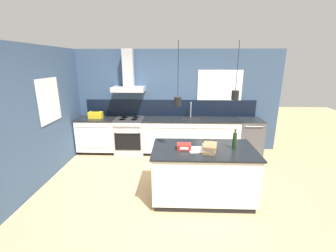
# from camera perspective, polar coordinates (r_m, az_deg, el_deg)

# --- Properties ---
(ground_plane) EXTENTS (16.00, 16.00, 0.00)m
(ground_plane) POSITION_cam_1_polar(r_m,az_deg,el_deg) (4.44, -0.04, -15.14)
(ground_plane) COLOR tan
(ground_plane) RESTS_ON ground
(wall_back) EXTENTS (5.60, 2.47, 2.60)m
(wall_back) POSITION_cam_1_polar(r_m,az_deg,el_deg) (5.87, 0.01, 6.82)
(wall_back) COLOR #354C6B
(wall_back) RESTS_ON ground_plane
(wall_left) EXTENTS (0.08, 3.80, 2.60)m
(wall_left) POSITION_cam_1_polar(r_m,az_deg,el_deg) (5.26, -27.25, 3.40)
(wall_left) COLOR #354C6B
(wall_left) RESTS_ON ground_plane
(counter_run_left) EXTENTS (0.97, 0.64, 0.91)m
(counter_run_left) POSITION_cam_1_polar(r_m,az_deg,el_deg) (6.13, -17.39, -2.14)
(counter_run_left) COLOR black
(counter_run_left) RESTS_ON ground_plane
(counter_run_sink) EXTENTS (2.40, 0.64, 1.31)m
(counter_run_sink) POSITION_cam_1_polar(r_m,az_deg,el_deg) (5.80, 5.74, -2.50)
(counter_run_sink) COLOR black
(counter_run_sink) RESTS_ON ground_plane
(oven_range) EXTENTS (0.74, 0.66, 0.91)m
(oven_range) POSITION_cam_1_polar(r_m,az_deg,el_deg) (5.90, -9.61, -2.38)
(oven_range) COLOR #B5B5BA
(oven_range) RESTS_ON ground_plane
(dishwasher) EXTENTS (0.58, 0.65, 0.91)m
(dishwasher) POSITION_cam_1_polar(r_m,az_deg,el_deg) (6.08, 19.86, -2.58)
(dishwasher) COLOR #4C4C51
(dishwasher) RESTS_ON ground_plane
(kitchen_island) EXTENTS (1.71, 0.98, 0.91)m
(kitchen_island) POSITION_cam_1_polar(r_m,az_deg,el_deg) (3.97, 8.80, -11.70)
(kitchen_island) COLOR black
(kitchen_island) RESTS_ON ground_plane
(bottle_on_island) EXTENTS (0.07, 0.07, 0.33)m
(bottle_on_island) POSITION_cam_1_polar(r_m,az_deg,el_deg) (3.85, 16.56, -3.54)
(bottle_on_island) COLOR #193319
(bottle_on_island) RESTS_ON kitchen_island
(book_stack) EXTENTS (0.28, 0.38, 0.13)m
(book_stack) POSITION_cam_1_polar(r_m,az_deg,el_deg) (3.65, 10.50, -5.48)
(book_stack) COLOR olive
(book_stack) RESTS_ON kitchen_island
(red_supply_box) EXTENTS (0.23, 0.17, 0.09)m
(red_supply_box) POSITION_cam_1_polar(r_m,az_deg,el_deg) (3.70, 4.08, -5.22)
(red_supply_box) COLOR red
(red_supply_box) RESTS_ON kitchen_island
(paper_pile) EXTENTS (0.39, 0.31, 0.01)m
(paper_pile) POSITION_cam_1_polar(r_m,az_deg,el_deg) (3.72, 8.23, -5.97)
(paper_pile) COLOR silver
(paper_pile) RESTS_ON kitchen_island
(yellow_toolbox) EXTENTS (0.34, 0.18, 0.19)m
(yellow_toolbox) POSITION_cam_1_polar(r_m,az_deg,el_deg) (5.99, -17.91, 2.67)
(yellow_toolbox) COLOR gold
(yellow_toolbox) RESTS_ON counter_run_left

